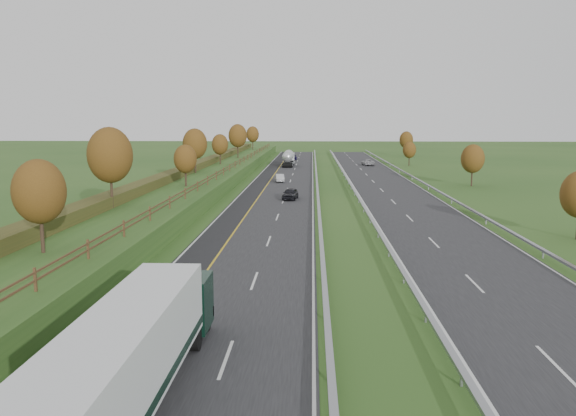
# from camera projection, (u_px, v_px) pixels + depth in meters

# --- Properties ---
(ground) EXTENTS (400.00, 400.00, 0.00)m
(ground) POSITION_uv_depth(u_px,v_px,m) (334.00, 194.00, 79.26)
(ground) COLOR #2A4C1B
(ground) RESTS_ON ground
(near_carriageway) EXTENTS (10.50, 200.00, 0.04)m
(near_carriageway) POSITION_uv_depth(u_px,v_px,m) (279.00, 189.00, 84.53)
(near_carriageway) COLOR black
(near_carriageway) RESTS_ON ground
(far_carriageway) EXTENTS (10.50, 200.00, 0.04)m
(far_carriageway) POSITION_uv_depth(u_px,v_px,m) (389.00, 189.00, 83.83)
(far_carriageway) COLOR black
(far_carriageway) RESTS_ON ground
(hard_shoulder) EXTENTS (3.00, 200.00, 0.04)m
(hard_shoulder) POSITION_uv_depth(u_px,v_px,m) (255.00, 189.00, 84.68)
(hard_shoulder) COLOR black
(hard_shoulder) RESTS_ON ground
(lane_markings) EXTENTS (26.75, 200.00, 0.01)m
(lane_markings) POSITION_uv_depth(u_px,v_px,m) (322.00, 189.00, 84.13)
(lane_markings) COLOR silver
(lane_markings) RESTS_ON near_carriageway
(embankment_left) EXTENTS (12.00, 200.00, 2.00)m
(embankment_left) POSITION_uv_depth(u_px,v_px,m) (194.00, 182.00, 84.93)
(embankment_left) COLOR #2A4C1B
(embankment_left) RESTS_ON ground
(hedge_left) EXTENTS (2.20, 180.00, 1.10)m
(hedge_left) POSITION_uv_depth(u_px,v_px,m) (180.00, 172.00, 84.77)
(hedge_left) COLOR #363D18
(hedge_left) RESTS_ON embankment_left
(fence_left) EXTENTS (0.12, 189.06, 1.20)m
(fence_left) POSITION_uv_depth(u_px,v_px,m) (223.00, 171.00, 84.06)
(fence_left) COLOR #422B19
(fence_left) RESTS_ON embankment_left
(median_barrier_near) EXTENTS (0.32, 200.00, 0.71)m
(median_barrier_near) POSITION_uv_depth(u_px,v_px,m) (317.00, 185.00, 84.19)
(median_barrier_near) COLOR gray
(median_barrier_near) RESTS_ON ground
(median_barrier_far) EXTENTS (0.32, 200.00, 0.71)m
(median_barrier_far) POSITION_uv_depth(u_px,v_px,m) (351.00, 185.00, 83.98)
(median_barrier_far) COLOR gray
(median_barrier_far) RESTS_ON ground
(outer_barrier_far) EXTENTS (0.32, 200.00, 0.71)m
(outer_barrier_far) POSITION_uv_depth(u_px,v_px,m) (429.00, 186.00, 83.49)
(outer_barrier_far) COLOR gray
(outer_barrier_far) RESTS_ON ground
(trees_left) EXTENTS (6.64, 164.30, 7.66)m
(trees_left) POSITION_uv_depth(u_px,v_px,m) (190.00, 148.00, 80.75)
(trees_left) COLOR #2D2116
(trees_left) RESTS_ON embankment_left
(trees_far) EXTENTS (8.45, 118.60, 7.12)m
(trees_far) POSITION_uv_depth(u_px,v_px,m) (437.00, 151.00, 111.44)
(trees_far) COLOR #2D2116
(trees_far) RESTS_ON ground
(box_lorry) EXTENTS (2.58, 16.28, 4.06)m
(box_lorry) POSITION_uv_depth(u_px,v_px,m) (135.00, 352.00, 19.36)
(box_lorry) COLOR black
(box_lorry) RESTS_ON near_carriageway
(road_tanker) EXTENTS (2.40, 11.22, 3.46)m
(road_tanker) POSITION_uv_depth(u_px,v_px,m) (288.00, 158.00, 126.74)
(road_tanker) COLOR silver
(road_tanker) RESTS_ON near_carriageway
(car_dark_near) EXTENTS (2.26, 4.52, 1.48)m
(car_dark_near) POSITION_uv_depth(u_px,v_px,m) (290.00, 194.00, 73.26)
(car_dark_near) COLOR black
(car_dark_near) RESTS_ON near_carriageway
(car_silver_mid) EXTENTS (1.80, 4.03, 1.28)m
(car_silver_mid) POSITION_uv_depth(u_px,v_px,m) (280.00, 178.00, 93.96)
(car_silver_mid) COLOR #B7B8BC
(car_silver_mid) RESTS_ON near_carriageway
(car_small_far) EXTENTS (2.81, 5.76, 1.61)m
(car_small_far) POSITION_uv_depth(u_px,v_px,m) (292.00, 157.00, 146.88)
(car_small_far) COLOR #161137
(car_small_far) RESTS_ON near_carriageway
(car_oncoming) EXTENTS (2.76, 5.17, 1.38)m
(car_oncoming) POSITION_uv_depth(u_px,v_px,m) (368.00, 162.00, 128.18)
(car_oncoming) COLOR #B0AFB4
(car_oncoming) RESTS_ON far_carriageway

